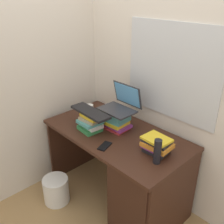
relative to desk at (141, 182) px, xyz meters
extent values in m
plane|color=#9E7A4C|center=(-0.34, 0.03, -0.41)|extent=(6.00, 6.00, 0.00)
cube|color=silver|center=(-0.34, 0.43, 0.89)|extent=(6.00, 0.05, 2.60)
cube|color=silver|center=(-0.07, 0.39, 0.89)|extent=(0.90, 0.01, 0.80)
cube|color=beige|center=(-1.09, 0.03, 0.89)|extent=(0.05, 6.00, 2.60)
cube|color=#381E14|center=(-0.34, 0.03, 0.32)|extent=(1.34, 0.71, 0.03)
cube|color=#381E14|center=(-1.00, 0.03, -0.05)|extent=(0.02, 0.65, 0.72)
cube|color=#381E14|center=(0.32, 0.03, -0.05)|extent=(0.02, 0.65, 0.72)
cube|color=#321B12|center=(0.11, -0.01, -0.05)|extent=(0.40, 0.60, 0.68)
cube|color=#B22D33|center=(-0.39, 0.08, 0.35)|extent=(0.22, 0.19, 0.02)
cube|color=#8C338C|center=(-0.39, 0.10, 0.37)|extent=(0.23, 0.17, 0.02)
cube|color=yellow|center=(-0.39, 0.09, 0.40)|extent=(0.18, 0.19, 0.03)
cube|color=teal|center=(-0.39, 0.10, 0.44)|extent=(0.19, 0.20, 0.04)
cube|color=teal|center=(-0.40, 0.09, 0.47)|extent=(0.19, 0.17, 0.04)
cube|color=#2672B2|center=(-0.40, 0.08, 0.50)|extent=(0.22, 0.14, 0.02)
cube|color=#338C4C|center=(-0.54, -0.12, 0.36)|extent=(0.20, 0.18, 0.04)
cube|color=white|center=(-0.53, -0.10, 0.39)|extent=(0.20, 0.15, 0.04)
cube|color=teal|center=(-0.53, -0.11, 0.43)|extent=(0.19, 0.19, 0.03)
cube|color=gray|center=(-0.53, -0.12, 0.46)|extent=(0.19, 0.14, 0.03)
cube|color=yellow|center=(-0.52, -0.10, 0.49)|extent=(0.20, 0.13, 0.04)
cube|color=black|center=(0.10, 0.04, 0.36)|extent=(0.19, 0.15, 0.04)
cube|color=#8C338C|center=(0.10, 0.04, 0.39)|extent=(0.20, 0.16, 0.02)
cube|color=orange|center=(0.11, 0.04, 0.41)|extent=(0.23, 0.18, 0.03)
cube|color=black|center=(0.10, 0.04, 0.44)|extent=(0.22, 0.16, 0.02)
cube|color=yellow|center=(0.10, 0.04, 0.46)|extent=(0.22, 0.17, 0.02)
cube|color=#2D2D33|center=(-0.40, 0.09, 0.52)|extent=(0.32, 0.22, 0.01)
cube|color=#2D2D33|center=(-0.40, 0.22, 0.64)|extent=(0.32, 0.06, 0.21)
cube|color=#59A5E5|center=(-0.40, 0.22, 0.64)|extent=(0.29, 0.05, 0.19)
cube|color=black|center=(-0.53, -0.11, 0.52)|extent=(0.43, 0.16, 0.02)
ellipsoid|color=#A5A8AD|center=(-0.04, 0.06, 0.36)|extent=(0.06, 0.10, 0.04)
cylinder|color=white|center=(-0.81, 0.10, 0.39)|extent=(0.09, 0.09, 0.10)
torus|color=white|center=(-0.76, 0.10, 0.39)|extent=(0.05, 0.01, 0.05)
cylinder|color=black|center=(0.19, -0.06, 0.44)|extent=(0.06, 0.06, 0.20)
cube|color=black|center=(-0.24, -0.20, 0.34)|extent=(0.11, 0.15, 0.01)
cylinder|color=silver|center=(-0.70, -0.44, -0.28)|extent=(0.25, 0.25, 0.26)
camera|label=1|loc=(1.11, -1.39, 1.52)|focal=41.67mm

